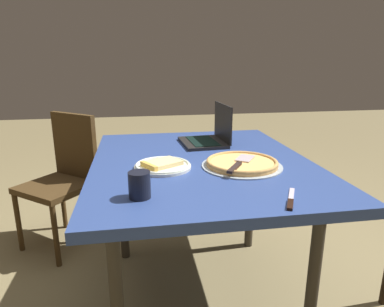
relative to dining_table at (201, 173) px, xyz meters
The scene contains 8 objects.
ground_plane 0.70m from the dining_table, ahead, with size 12.00×12.00×0.00m, color olive.
dining_table is the anchor object (origin of this frame).
laptop 0.36m from the dining_table, 18.70° to the right, with size 0.32×0.27×0.23m.
pizza_plate 0.24m from the dining_table, 116.41° to the left, with size 0.26×0.26×0.04m.
pizza_tray 0.23m from the dining_table, 128.93° to the right, with size 0.38×0.38×0.04m.
table_knife 0.60m from the dining_table, 158.57° to the right, with size 0.19×0.11×0.01m.
drink_cup 0.54m from the dining_table, 143.91° to the left, with size 0.08×0.08×0.10m.
chair_near 1.09m from the dining_table, 49.09° to the left, with size 0.58×0.58×0.90m.
Camera 1 is at (-1.59, 0.31, 1.27)m, focal length 31.64 mm.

